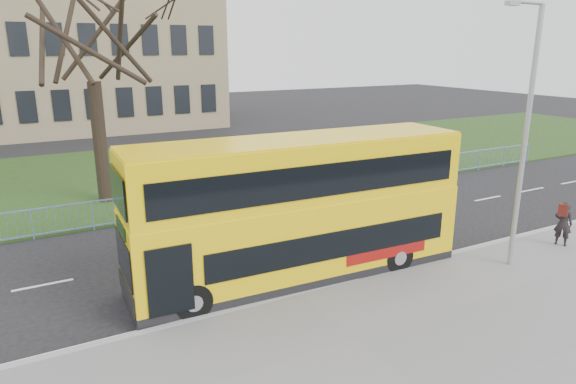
% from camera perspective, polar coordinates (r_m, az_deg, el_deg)
% --- Properties ---
extents(ground, '(120.00, 120.00, 0.00)m').
position_cam_1_polar(ground, '(15.32, -1.74, -9.19)').
color(ground, black).
rests_on(ground, ground).
extents(kerb, '(80.00, 0.20, 0.14)m').
position_cam_1_polar(kerb, '(14.06, 1.18, -11.28)').
color(kerb, gray).
rests_on(kerb, ground).
extents(grass_verge, '(80.00, 15.40, 0.08)m').
position_cam_1_polar(grass_verge, '(28.17, -15.05, 2.05)').
color(grass_verge, '#1B3513').
rests_on(grass_verge, ground).
extents(guard_railing, '(40.00, 0.12, 1.10)m').
position_cam_1_polar(guard_railing, '(20.86, -10.00, -0.94)').
color(guard_railing, '#729BCB').
rests_on(guard_railing, ground).
extents(bare_tree, '(8.43, 8.43, 12.04)m').
position_cam_1_polar(bare_tree, '(22.64, -21.01, 13.85)').
color(bare_tree, black).
rests_on(bare_tree, grass_verge).
extents(civic_building, '(30.00, 15.00, 14.00)m').
position_cam_1_polar(civic_building, '(47.43, -28.10, 14.65)').
color(civic_building, '#8E775A').
rests_on(civic_building, ground).
extents(yellow_bus, '(9.71, 2.67, 4.03)m').
position_cam_1_polar(yellow_bus, '(14.43, 1.21, -1.56)').
color(yellow_bus, yellow).
rests_on(yellow_bus, ground).
extents(pedestrian, '(0.57, 0.65, 1.50)m').
position_cam_1_polar(pedestrian, '(19.21, 28.25, -3.10)').
color(pedestrian, black).
rests_on(pedestrian, pavement).
extents(street_lamp, '(1.59, 0.28, 7.51)m').
position_cam_1_polar(street_lamp, '(15.96, 24.79, 6.30)').
color(street_lamp, '#979B9F').
rests_on(street_lamp, pavement).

